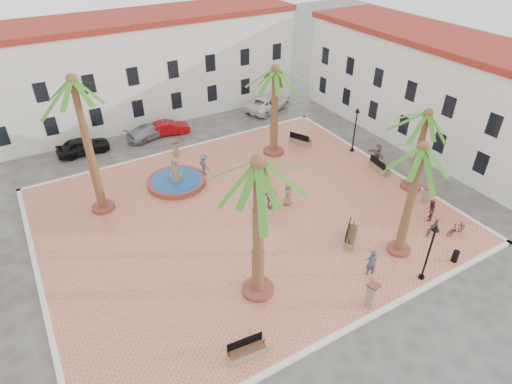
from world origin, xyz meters
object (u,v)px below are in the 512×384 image
at_px(fountain, 176,181).
at_px(bench_s, 247,351).
at_px(car_white, 268,103).
at_px(lamppost_e, 356,122).
at_px(bench_e, 379,167).
at_px(bench_ne, 300,141).
at_px(lamppost_s, 432,243).
at_px(pedestrian_east, 377,155).
at_px(cyclist_b, 430,210).
at_px(car_silver, 150,131).
at_px(pedestrian_fountain_a, 288,194).
at_px(bollard_e, 426,195).
at_px(pedestrian_fountain_b, 270,196).
at_px(car_red, 168,128).
at_px(palm_s, 420,160).
at_px(car_black, 83,146).
at_px(palm_ne, 275,80).
at_px(bollard_n, 175,149).
at_px(palm_e, 426,123).
at_px(litter_bin, 455,256).
at_px(bicycle_a, 433,226).
at_px(pedestrian_north, 204,164).
at_px(bollard_se, 372,295).
at_px(bench_se, 351,236).
at_px(palm_sw, 258,180).
at_px(bicycle_b, 457,229).
at_px(palm_nw, 75,95).
at_px(cyclist_a, 371,262).

distance_m(fountain, bench_s, 15.80).
bearing_deg(car_white, lamppost_e, 166.22).
distance_m(bench_e, bench_ne, 7.44).
relative_size(lamppost_s, pedestrian_east, 2.02).
relative_size(cyclist_b, car_silver, 0.35).
bearing_deg(pedestrian_fountain_a, bollard_e, -58.42).
xyz_separation_m(bench_e, pedestrian_fountain_b, (-10.12, 0.12, 0.63)).
height_order(lamppost_e, car_red, lamppost_e).
xyz_separation_m(palm_s, bench_ne, (2.93, 14.55, -6.06)).
height_order(bench_s, car_black, car_black).
height_order(bench_ne, car_silver, car_silver).
relative_size(palm_ne, bollard_e, 5.90).
relative_size(bollard_n, car_silver, 0.30).
relative_size(bench_e, bollard_n, 1.55).
height_order(palm_e, lamppost_e, palm_e).
height_order(litter_bin, bicycle_a, bicycle_a).
distance_m(palm_s, palm_ne, 14.38).
bearing_deg(pedestrian_fountain_a, bollard_n, 82.76).
height_order(pedestrian_north, car_black, pedestrian_north).
xyz_separation_m(pedestrian_fountain_a, car_silver, (-4.84, 15.19, -0.40)).
xyz_separation_m(bench_s, pedestrian_fountain_b, (7.18, 9.47, 0.65)).
bearing_deg(pedestrian_east, lamppost_s, -28.96).
relative_size(bench_ne, bollard_se, 1.33).
distance_m(palm_ne, bench_se, 13.67).
relative_size(fountain, bench_se, 2.25).
height_order(litter_bin, car_silver, car_silver).
height_order(bollard_e, car_silver, bollard_e).
relative_size(litter_bin, car_white, 0.14).
bearing_deg(palm_sw, bicycle_b, -9.40).
distance_m(palm_nw, car_black, 11.96).
xyz_separation_m(bollard_se, bollard_e, (9.82, 5.07, -0.12)).
xyz_separation_m(pedestrian_east, car_red, (-12.32, 14.10, -0.47)).
bearing_deg(litter_bin, palm_ne, 97.26).
distance_m(palm_e, car_silver, 23.33).
bearing_deg(litter_bin, bicycle_a, 68.36).
distance_m(cyclist_a, car_white, 24.43).
height_order(palm_e, car_silver, palm_e).
xyz_separation_m(fountain, bench_se, (7.06, -11.60, -0.01)).
bearing_deg(palm_e, cyclist_b, -120.59).
distance_m(palm_sw, bench_ne, 19.06).
relative_size(palm_ne, bench_se, 3.95).
height_order(bench_se, cyclist_b, cyclist_b).
height_order(palm_sw, litter_bin, palm_sw).
bearing_deg(bicycle_a, lamppost_e, -31.96).
height_order(palm_s, bollard_n, palm_s).
xyz_separation_m(bench_s, lamppost_e, (17.62, 12.92, 2.39)).
xyz_separation_m(fountain, car_white, (13.53, 8.78, 0.29)).
distance_m(palm_sw, car_silver, 22.27).
bearing_deg(pedestrian_east, palm_ne, -132.36).
height_order(palm_ne, pedestrian_north, palm_ne).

